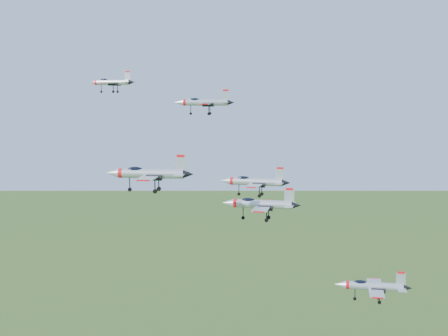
# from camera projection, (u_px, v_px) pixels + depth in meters

# --- Properties ---
(jet_lead) EXTENTS (10.71, 8.88, 2.86)m
(jet_lead) POSITION_uv_depth(u_px,v_px,m) (111.00, 82.00, 130.28)
(jet_lead) COLOR #B2B9C0
(jet_left_high) EXTENTS (10.56, 8.81, 2.82)m
(jet_left_high) POSITION_uv_depth(u_px,v_px,m) (204.00, 102.00, 108.37)
(jet_left_high) COLOR #B2B9C0
(jet_right_high) EXTENTS (13.79, 11.43, 3.68)m
(jet_right_high) POSITION_uv_depth(u_px,v_px,m) (148.00, 173.00, 94.97)
(jet_right_high) COLOR #B2B9C0
(jet_left_low) EXTENTS (13.62, 11.21, 3.65)m
(jet_left_low) POSITION_uv_depth(u_px,v_px,m) (254.00, 181.00, 118.09)
(jet_left_low) COLOR #B2B9C0
(jet_right_low) EXTENTS (13.17, 10.81, 3.53)m
(jet_right_low) POSITION_uv_depth(u_px,v_px,m) (260.00, 204.00, 102.69)
(jet_right_low) COLOR #B2B9C0
(jet_trail) EXTENTS (12.86, 10.60, 3.44)m
(jet_trail) POSITION_uv_depth(u_px,v_px,m) (372.00, 286.00, 105.01)
(jet_trail) COLOR #B2B9C0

